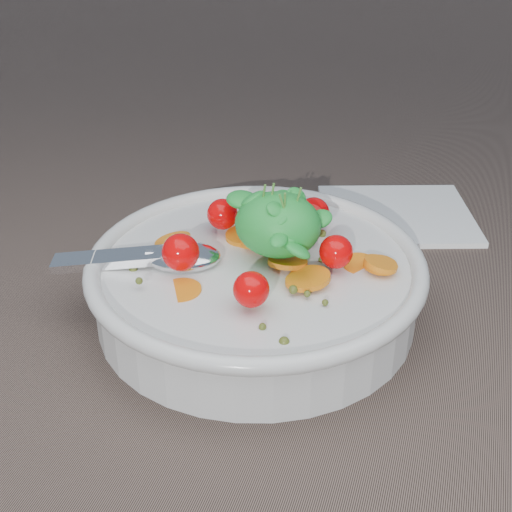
% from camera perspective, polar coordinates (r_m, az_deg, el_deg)
% --- Properties ---
extents(ground, '(6.00, 6.00, 0.00)m').
position_cam_1_polar(ground, '(0.52, 1.24, -5.92)').
color(ground, brown).
rests_on(ground, ground).
extents(bowl, '(0.26, 0.24, 0.10)m').
position_cam_1_polar(bowl, '(0.52, 0.02, -2.04)').
color(bowl, silver).
rests_on(bowl, ground).
extents(napkin, '(0.17, 0.16, 0.01)m').
position_cam_1_polar(napkin, '(0.68, 11.21, 3.25)').
color(napkin, white).
rests_on(napkin, ground).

